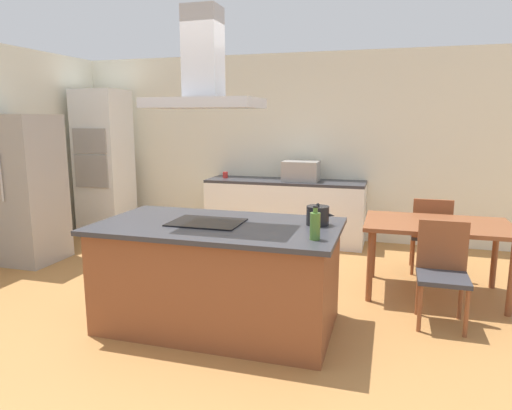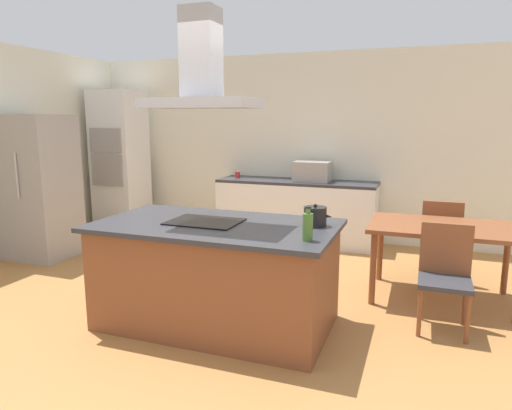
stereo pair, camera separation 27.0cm
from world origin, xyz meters
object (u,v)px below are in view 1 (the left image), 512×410
countertop_microwave (301,171)px  range_hood (204,76)px  dining_table (437,231)px  olive_oil_bottle (315,225)px  chair_facing_back_wall (431,231)px  wall_oven_stack (104,163)px  refrigerator (23,189)px  coffee_mug_red (225,175)px  cooktop (207,222)px  tea_kettle (318,216)px  chair_facing_island (442,266)px

countertop_microwave → range_hood: size_ratio=0.56×
dining_table → olive_oil_bottle: bearing=-122.2°
countertop_microwave → chair_facing_back_wall: 2.01m
wall_oven_stack → refrigerator: 1.60m
coffee_mug_red → cooktop: bearing=-72.8°
range_hood → chair_facing_back_wall: bearing=44.9°
wall_oven_stack → tea_kettle: bearing=-33.4°
refrigerator → range_hood: 3.29m
dining_table → chair_facing_island: bearing=-90.0°
tea_kettle → refrigerator: (-3.79, 0.86, -0.07)m
chair_facing_island → countertop_microwave: bearing=126.7°
olive_oil_bottle → coffee_mug_red: (-1.86, 3.16, -0.06)m
olive_oil_bottle → chair_facing_island: bearing=42.3°
cooktop → dining_table: 2.34m
refrigerator → dining_table: size_ratio=1.30×
countertop_microwave → chair_facing_back_wall: bearing=-29.0°
wall_oven_stack → dining_table: bearing=-16.1°
tea_kettle → chair_facing_island: tea_kettle is taller
wall_oven_stack → dining_table: 4.96m
wall_oven_stack → chair_facing_back_wall: wall_oven_stack is taller
countertop_microwave → chair_facing_back_wall: countertop_microwave is taller
coffee_mug_red → chair_facing_back_wall: (2.84, -0.94, -0.44)m
countertop_microwave → coffee_mug_red: 1.15m
chair_facing_island → refrigerator: bearing=174.7°
coffee_mug_red → tea_kettle: bearing=-56.2°
dining_table → range_hood: size_ratio=1.56×
cooktop → tea_kettle: 0.93m
olive_oil_bottle → countertop_microwave: (-0.71, 3.16, 0.03)m
coffee_mug_red → refrigerator: (-1.99, -1.82, -0.03)m
dining_table → range_hood: range_hood is taller
refrigerator → wall_oven_stack: bearing=87.1°
countertop_microwave → range_hood: bearing=-95.0°
tea_kettle → coffee_mug_red: size_ratio=2.65×
tea_kettle → refrigerator: 3.89m
cooktop → countertop_microwave: 2.89m
cooktop → chair_facing_back_wall: (1.95, 1.94, -0.40)m
olive_oil_bottle → wall_oven_stack: size_ratio=0.11×
coffee_mug_red → dining_table: coffee_mug_red is taller
chair_facing_back_wall → range_hood: 3.18m
coffee_mug_red → chair_facing_island: 3.66m
cooktop → wall_oven_stack: wall_oven_stack is taller
chair_facing_island → coffee_mug_red: bearing=141.3°
countertop_microwave → olive_oil_bottle: bearing=-77.3°
chair_facing_back_wall → dining_table: bearing=-90.0°
range_hood → coffee_mug_red: bearing=107.2°
coffee_mug_red → range_hood: size_ratio=0.10×
countertop_microwave → coffee_mug_red: countertop_microwave is taller
wall_oven_stack → chair_facing_back_wall: 4.83m
coffee_mug_red → chair_facing_island: coffee_mug_red is taller
refrigerator → chair_facing_island: 4.86m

